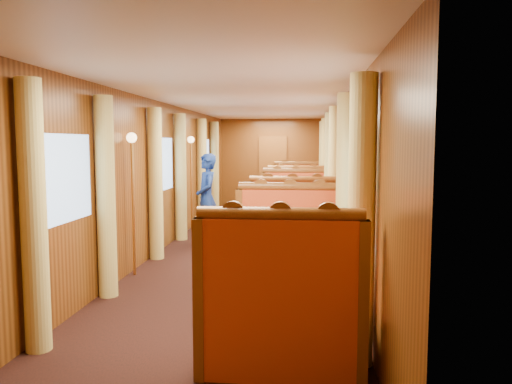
# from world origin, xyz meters

# --- Properties ---
(floor) EXTENTS (3.00, 12.00, 0.01)m
(floor) POSITION_xyz_m (0.00, 0.00, 0.00)
(floor) COLOR black
(floor) RESTS_ON ground
(ceiling) EXTENTS (3.00, 12.00, 0.01)m
(ceiling) POSITION_xyz_m (0.00, 0.00, 2.50)
(ceiling) COLOR silver
(ceiling) RESTS_ON wall_left
(wall_far) EXTENTS (3.00, 0.01, 2.50)m
(wall_far) POSITION_xyz_m (0.00, 6.00, 1.25)
(wall_far) COLOR brown
(wall_far) RESTS_ON floor
(wall_near) EXTENTS (3.00, 0.01, 2.50)m
(wall_near) POSITION_xyz_m (0.00, -6.00, 1.25)
(wall_near) COLOR brown
(wall_near) RESTS_ON floor
(wall_left) EXTENTS (0.01, 12.00, 2.50)m
(wall_left) POSITION_xyz_m (-1.50, 0.00, 1.25)
(wall_left) COLOR brown
(wall_left) RESTS_ON floor
(wall_right) EXTENTS (0.01, 12.00, 2.50)m
(wall_right) POSITION_xyz_m (1.50, 0.00, 1.25)
(wall_right) COLOR brown
(wall_right) RESTS_ON floor
(doorway_far) EXTENTS (0.80, 0.04, 2.00)m
(doorway_far) POSITION_xyz_m (0.00, 5.97, 1.00)
(doorway_far) COLOR brown
(doorway_far) RESTS_ON floor
(table_near) EXTENTS (1.05, 0.72, 0.75)m
(table_near) POSITION_xyz_m (0.75, -3.50, 0.38)
(table_near) COLOR white
(table_near) RESTS_ON floor
(banquette_near_fwd) EXTENTS (1.30, 0.55, 1.34)m
(banquette_near_fwd) POSITION_xyz_m (0.75, -4.51, 0.42)
(banquette_near_fwd) COLOR #B22013
(banquette_near_fwd) RESTS_ON floor
(banquette_near_aft) EXTENTS (1.30, 0.55, 1.34)m
(banquette_near_aft) POSITION_xyz_m (0.75, -2.49, 0.42)
(banquette_near_aft) COLOR #B22013
(banquette_near_aft) RESTS_ON floor
(table_mid) EXTENTS (1.05, 0.72, 0.75)m
(table_mid) POSITION_xyz_m (0.75, 0.00, 0.38)
(table_mid) COLOR white
(table_mid) RESTS_ON floor
(banquette_mid_fwd) EXTENTS (1.30, 0.55, 1.34)m
(banquette_mid_fwd) POSITION_xyz_m (0.75, -1.01, 0.42)
(banquette_mid_fwd) COLOR #B22013
(banquette_mid_fwd) RESTS_ON floor
(banquette_mid_aft) EXTENTS (1.30, 0.55, 1.34)m
(banquette_mid_aft) POSITION_xyz_m (0.75, 1.01, 0.42)
(banquette_mid_aft) COLOR #B22013
(banquette_mid_aft) RESTS_ON floor
(table_far) EXTENTS (1.05, 0.72, 0.75)m
(table_far) POSITION_xyz_m (0.75, 3.50, 0.38)
(table_far) COLOR white
(table_far) RESTS_ON floor
(banquette_far_fwd) EXTENTS (1.30, 0.55, 1.34)m
(banquette_far_fwd) POSITION_xyz_m (0.75, 2.49, 0.42)
(banquette_far_fwd) COLOR #B22013
(banquette_far_fwd) RESTS_ON floor
(banquette_far_aft) EXTENTS (1.30, 0.55, 1.34)m
(banquette_far_aft) POSITION_xyz_m (0.75, 4.51, 0.42)
(banquette_far_aft) COLOR #B22013
(banquette_far_aft) RESTS_ON floor
(tea_tray) EXTENTS (0.38, 0.32, 0.01)m
(tea_tray) POSITION_xyz_m (0.68, -3.54, 0.76)
(tea_tray) COLOR silver
(tea_tray) RESTS_ON table_near
(teapot_left) EXTENTS (0.18, 0.15, 0.12)m
(teapot_left) POSITION_xyz_m (0.54, -3.56, 0.81)
(teapot_left) COLOR silver
(teapot_left) RESTS_ON tea_tray
(teapot_right) EXTENTS (0.15, 0.13, 0.11)m
(teapot_right) POSITION_xyz_m (0.77, -3.65, 0.81)
(teapot_right) COLOR silver
(teapot_right) RESTS_ON tea_tray
(teapot_back) EXTENTS (0.18, 0.15, 0.12)m
(teapot_back) POSITION_xyz_m (0.63, -3.40, 0.81)
(teapot_back) COLOR silver
(teapot_back) RESTS_ON tea_tray
(fruit_plate) EXTENTS (0.23, 0.23, 0.05)m
(fruit_plate) POSITION_xyz_m (1.01, -3.63, 0.77)
(fruit_plate) COLOR white
(fruit_plate) RESTS_ON table_near
(cup_inboard) EXTENTS (0.08, 0.08, 0.26)m
(cup_inboard) POSITION_xyz_m (0.36, -3.37, 0.86)
(cup_inboard) COLOR white
(cup_inboard) RESTS_ON table_near
(cup_outboard) EXTENTS (0.08, 0.08, 0.26)m
(cup_outboard) POSITION_xyz_m (0.44, -3.27, 0.86)
(cup_outboard) COLOR white
(cup_outboard) RESTS_ON table_near
(rose_vase_mid) EXTENTS (0.06, 0.06, 0.36)m
(rose_vase_mid) POSITION_xyz_m (0.75, 0.01, 0.93)
(rose_vase_mid) COLOR silver
(rose_vase_mid) RESTS_ON table_mid
(rose_vase_far) EXTENTS (0.06, 0.06, 0.36)m
(rose_vase_far) POSITION_xyz_m (0.72, 3.48, 0.93)
(rose_vase_far) COLOR silver
(rose_vase_far) RESTS_ON table_far
(window_left_near) EXTENTS (0.01, 1.20, 0.90)m
(window_left_near) POSITION_xyz_m (-1.49, -3.50, 1.45)
(window_left_near) COLOR #87ADDD
(window_left_near) RESTS_ON wall_left
(curtain_left_near_a) EXTENTS (0.22, 0.22, 2.35)m
(curtain_left_near_a) POSITION_xyz_m (-1.38, -4.28, 1.18)
(curtain_left_near_a) COLOR #D0C26A
(curtain_left_near_a) RESTS_ON floor
(curtain_left_near_b) EXTENTS (0.22, 0.22, 2.35)m
(curtain_left_near_b) POSITION_xyz_m (-1.38, -2.72, 1.18)
(curtain_left_near_b) COLOR #D0C26A
(curtain_left_near_b) RESTS_ON floor
(window_right_near) EXTENTS (0.01, 1.20, 0.90)m
(window_right_near) POSITION_xyz_m (1.49, -3.50, 1.45)
(window_right_near) COLOR #87ADDD
(window_right_near) RESTS_ON wall_right
(curtain_right_near_a) EXTENTS (0.22, 0.22, 2.35)m
(curtain_right_near_a) POSITION_xyz_m (1.38, -4.28, 1.18)
(curtain_right_near_a) COLOR #D0C26A
(curtain_right_near_a) RESTS_ON floor
(curtain_right_near_b) EXTENTS (0.22, 0.22, 2.35)m
(curtain_right_near_b) POSITION_xyz_m (1.38, -2.72, 1.18)
(curtain_right_near_b) COLOR #D0C26A
(curtain_right_near_b) RESTS_ON floor
(window_left_mid) EXTENTS (0.01, 1.20, 0.90)m
(window_left_mid) POSITION_xyz_m (-1.49, 0.00, 1.45)
(window_left_mid) COLOR #87ADDD
(window_left_mid) RESTS_ON wall_left
(curtain_left_mid_a) EXTENTS (0.22, 0.22, 2.35)m
(curtain_left_mid_a) POSITION_xyz_m (-1.38, -0.78, 1.18)
(curtain_left_mid_a) COLOR #D0C26A
(curtain_left_mid_a) RESTS_ON floor
(curtain_left_mid_b) EXTENTS (0.22, 0.22, 2.35)m
(curtain_left_mid_b) POSITION_xyz_m (-1.38, 0.78, 1.18)
(curtain_left_mid_b) COLOR #D0C26A
(curtain_left_mid_b) RESTS_ON floor
(window_right_mid) EXTENTS (0.01, 1.20, 0.90)m
(window_right_mid) POSITION_xyz_m (1.49, 0.00, 1.45)
(window_right_mid) COLOR #87ADDD
(window_right_mid) RESTS_ON wall_right
(curtain_right_mid_a) EXTENTS (0.22, 0.22, 2.35)m
(curtain_right_mid_a) POSITION_xyz_m (1.38, -0.78, 1.18)
(curtain_right_mid_a) COLOR #D0C26A
(curtain_right_mid_a) RESTS_ON floor
(curtain_right_mid_b) EXTENTS (0.22, 0.22, 2.35)m
(curtain_right_mid_b) POSITION_xyz_m (1.38, 0.78, 1.18)
(curtain_right_mid_b) COLOR #D0C26A
(curtain_right_mid_b) RESTS_ON floor
(window_left_far) EXTENTS (0.01, 1.20, 0.90)m
(window_left_far) POSITION_xyz_m (-1.49, 3.50, 1.45)
(window_left_far) COLOR #87ADDD
(window_left_far) RESTS_ON wall_left
(curtain_left_far_a) EXTENTS (0.22, 0.22, 2.35)m
(curtain_left_far_a) POSITION_xyz_m (-1.38, 2.72, 1.18)
(curtain_left_far_a) COLOR #D0C26A
(curtain_left_far_a) RESTS_ON floor
(curtain_left_far_b) EXTENTS (0.22, 0.22, 2.35)m
(curtain_left_far_b) POSITION_xyz_m (-1.38, 4.28, 1.18)
(curtain_left_far_b) COLOR #D0C26A
(curtain_left_far_b) RESTS_ON floor
(window_right_far) EXTENTS (0.01, 1.20, 0.90)m
(window_right_far) POSITION_xyz_m (1.49, 3.50, 1.45)
(window_right_far) COLOR #87ADDD
(window_right_far) RESTS_ON wall_right
(curtain_right_far_a) EXTENTS (0.22, 0.22, 2.35)m
(curtain_right_far_a) POSITION_xyz_m (1.38, 2.72, 1.18)
(curtain_right_far_a) COLOR #D0C26A
(curtain_right_far_a) RESTS_ON floor
(curtain_right_far_b) EXTENTS (0.22, 0.22, 2.35)m
(curtain_right_far_b) POSITION_xyz_m (1.38, 4.28, 1.18)
(curtain_right_far_b) COLOR #D0C26A
(curtain_right_far_b) RESTS_ON floor
(sconce_left_fore) EXTENTS (0.14, 0.14, 1.95)m
(sconce_left_fore) POSITION_xyz_m (-1.40, -1.75, 1.38)
(sconce_left_fore) COLOR #BF8C3F
(sconce_left_fore) RESTS_ON floor
(sconce_right_fore) EXTENTS (0.14, 0.14, 1.95)m
(sconce_right_fore) POSITION_xyz_m (1.40, -1.75, 1.38)
(sconce_right_fore) COLOR #BF8C3F
(sconce_right_fore) RESTS_ON floor
(sconce_left_aft) EXTENTS (0.14, 0.14, 1.95)m
(sconce_left_aft) POSITION_xyz_m (-1.40, 1.75, 1.38)
(sconce_left_aft) COLOR #BF8C3F
(sconce_left_aft) RESTS_ON floor
(sconce_right_aft) EXTENTS (0.14, 0.14, 1.95)m
(sconce_right_aft) POSITION_xyz_m (1.40, 1.75, 1.38)
(sconce_right_aft) COLOR #BF8C3F
(sconce_right_aft) RESTS_ON floor
(steward) EXTENTS (0.57, 0.69, 1.62)m
(steward) POSITION_xyz_m (-0.84, 0.54, 0.81)
(steward) COLOR navy
(steward) RESTS_ON floor
(passenger) EXTENTS (0.40, 0.44, 0.76)m
(passenger) POSITION_xyz_m (0.75, 0.76, 0.74)
(passenger) COLOR beige
(passenger) RESTS_ON banquette_mid_aft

